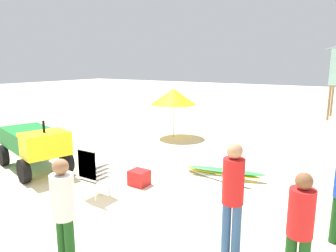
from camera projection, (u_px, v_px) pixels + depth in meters
name	position (u px, v px, depth m)	size (l,w,h in m)	color
ground	(92.00, 214.00, 6.04)	(80.00, 80.00, 0.00)	beige
utility_cart	(34.00, 142.00, 8.41)	(2.77, 1.86, 1.50)	#197A2D
stacked_plastic_chairs	(91.00, 168.00, 6.61)	(0.48, 0.48, 1.20)	white
surfboard_pile	(222.00, 173.00, 7.94)	(2.17, 0.83, 0.24)	white
lifeguard_near_center	(64.00, 208.00, 4.23)	(0.32, 0.32, 1.65)	#194C19
lifeguard_near_right	(233.00, 192.00, 4.54)	(0.32, 0.32, 1.79)	#33598C
lifeguard_far_right	(300.00, 225.00, 3.84)	(0.32, 0.32, 1.61)	#194C19
beach_umbrella_left	(173.00, 96.00, 12.07)	(1.79, 1.79, 1.94)	beige
cooler_box	(139.00, 178.00, 7.47)	(0.44, 0.39, 0.37)	red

